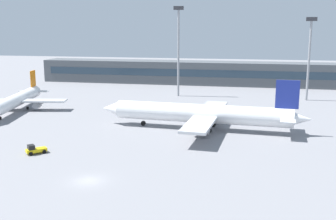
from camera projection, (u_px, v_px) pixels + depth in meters
The scene contains 7 objects.
ground_plane at pixel (152, 121), 99.92m from camera, with size 400.00×400.00×0.00m, color gray.
terminal_building at pixel (192, 73), 164.75m from camera, with size 123.44×12.13×9.00m.
airplane_near at pixel (201, 114), 91.63m from camera, with size 47.56×33.19×11.74m.
airplane_mid at pixel (16, 101), 111.62m from camera, with size 26.97×38.21×9.51m.
baggage_tug_yellow at pixel (35, 150), 74.38m from camera, with size 3.64×3.57×1.75m.
floodlight_tower_west at pixel (178, 46), 133.33m from camera, with size 3.20×0.80×29.09m.
floodlight_tower_east at pixel (309, 53), 125.72m from camera, with size 3.20×0.80×25.50m.
Camera 1 is at (23.35, -54.58, 22.72)m, focal length 43.86 mm.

